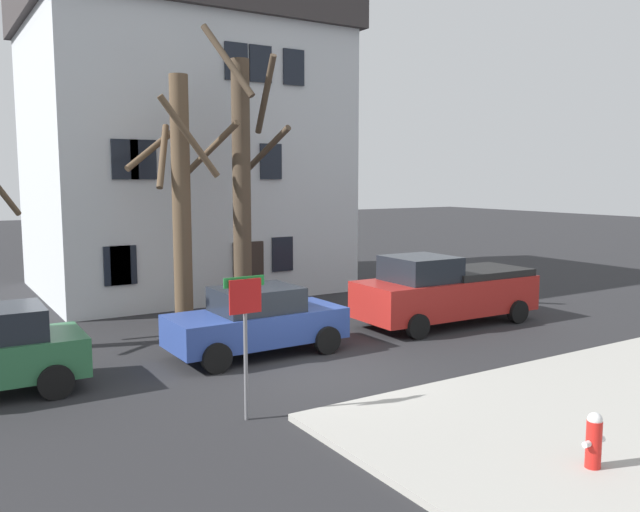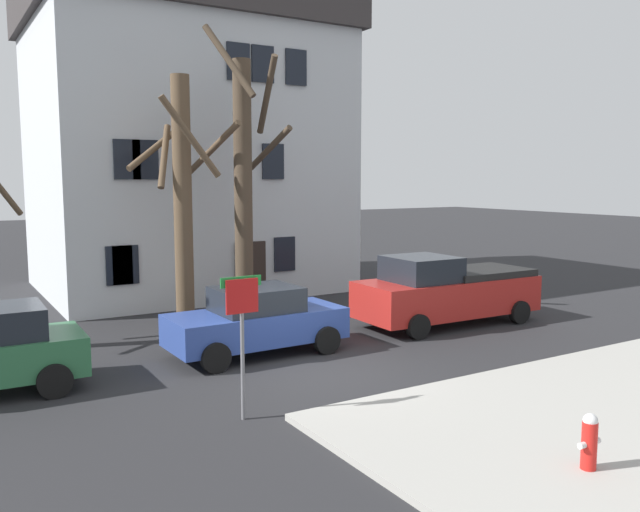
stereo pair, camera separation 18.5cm
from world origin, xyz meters
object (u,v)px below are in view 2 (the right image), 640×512
object	(u,v)px
building_main	(184,132)
car_blue_sedan	(256,321)
pickup_truck_red	(446,291)
tree_bare_mid	(183,194)
fire_hydrant	(589,440)
street_sign_pole	(242,320)
tree_bare_far	(244,181)

from	to	relation	value
building_main	car_blue_sedan	bearing A→B (deg)	-100.87
car_blue_sedan	pickup_truck_red	distance (m)	6.13
tree_bare_mid	pickup_truck_red	size ratio (longest dim) A/B	1.28
tree_bare_mid	building_main	bearing A→B (deg)	69.68
tree_bare_mid	car_blue_sedan	bearing A→B (deg)	-84.89
pickup_truck_red	building_main	bearing A→B (deg)	111.94
tree_bare_mid	fire_hydrant	xyz separation A→B (m)	(1.57, -12.36, -3.24)
building_main	car_blue_sedan	xyz separation A→B (m)	(-1.99, -10.36, -5.17)
building_main	pickup_truck_red	distance (m)	12.15
pickup_truck_red	car_blue_sedan	bearing A→B (deg)	-179.24
street_sign_pole	fire_hydrant	bearing A→B (deg)	-54.37
tree_bare_mid	fire_hydrant	bearing A→B (deg)	-82.75
fire_hydrant	street_sign_pole	bearing A→B (deg)	125.63
pickup_truck_red	street_sign_pole	xyz separation A→B (m)	(-8.20, -3.85, 0.81)
building_main	fire_hydrant	world-z (taller)	building_main
tree_bare_far	pickup_truck_red	world-z (taller)	tree_bare_far
tree_bare_mid	street_sign_pole	world-z (taller)	tree_bare_mid
car_blue_sedan	fire_hydrant	xyz separation A→B (m)	(1.21, -8.35, -0.28)
building_main	tree_bare_far	distance (m)	6.55
building_main	fire_hydrant	size ratio (longest dim) A/B	14.43
tree_bare_mid	pickup_truck_red	xyz separation A→B (m)	(6.49, -3.93, -2.79)
building_main	car_blue_sedan	size ratio (longest dim) A/B	2.75
tree_bare_far	street_sign_pole	distance (m)	8.97
tree_bare_mid	car_blue_sedan	distance (m)	5.00
fire_hydrant	building_main	bearing A→B (deg)	87.62
tree_bare_far	fire_hydrant	distance (m)	12.94
tree_bare_mid	tree_bare_far	size ratio (longest dim) A/B	0.83
car_blue_sedan	pickup_truck_red	bearing A→B (deg)	0.76
street_sign_pole	tree_bare_mid	bearing A→B (deg)	77.59
tree_bare_far	fire_hydrant	size ratio (longest dim) A/B	10.54
tree_bare_mid	car_blue_sedan	xyz separation A→B (m)	(0.36, -4.01, -2.96)
car_blue_sedan	street_sign_pole	distance (m)	4.40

